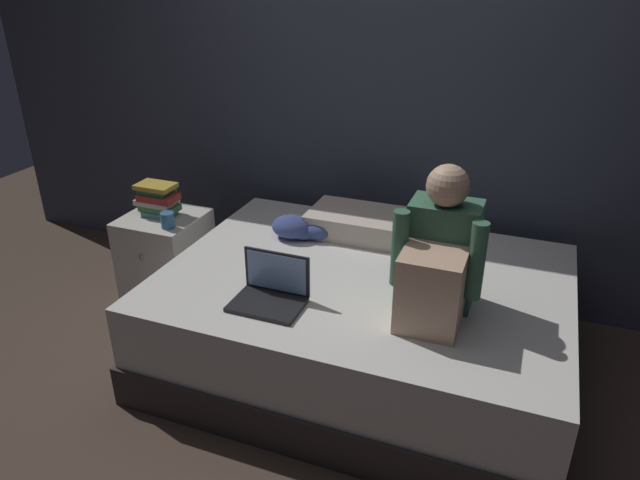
# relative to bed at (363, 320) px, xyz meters

# --- Properties ---
(ground_plane) EXTENTS (8.00, 8.00, 0.00)m
(ground_plane) POSITION_rel_bed_xyz_m (-0.20, -0.30, -0.26)
(ground_plane) COLOR #47382D
(wall_back) EXTENTS (5.60, 0.10, 2.70)m
(wall_back) POSITION_rel_bed_xyz_m (-0.20, 0.90, 1.09)
(wall_back) COLOR #383D4C
(wall_back) RESTS_ON ground_plane
(bed) EXTENTS (2.00, 1.50, 0.53)m
(bed) POSITION_rel_bed_xyz_m (0.00, 0.00, 0.00)
(bed) COLOR #332D2B
(bed) RESTS_ON ground_plane
(nightstand) EXTENTS (0.44, 0.46, 0.58)m
(nightstand) POSITION_rel_bed_xyz_m (-1.30, 0.16, 0.03)
(nightstand) COLOR beige
(nightstand) RESTS_ON ground_plane
(person_sitting) EXTENTS (0.39, 0.44, 0.66)m
(person_sitting) POSITION_rel_bed_xyz_m (0.38, -0.20, 0.52)
(person_sitting) COLOR #38664C
(person_sitting) RESTS_ON bed
(laptop) EXTENTS (0.32, 0.23, 0.22)m
(laptop) POSITION_rel_bed_xyz_m (-0.32, -0.40, 0.32)
(laptop) COLOR black
(laptop) RESTS_ON bed
(pillow) EXTENTS (0.56, 0.36, 0.13)m
(pillow) POSITION_rel_bed_xyz_m (-0.17, 0.45, 0.33)
(pillow) COLOR beige
(pillow) RESTS_ON bed
(book_stack) EXTENTS (0.25, 0.16, 0.19)m
(book_stack) POSITION_rel_bed_xyz_m (-1.33, 0.18, 0.41)
(book_stack) COLOR teal
(book_stack) RESTS_ON nightstand
(mug) EXTENTS (0.08, 0.08, 0.09)m
(mug) POSITION_rel_bed_xyz_m (-1.17, 0.04, 0.36)
(mug) COLOR teal
(mug) RESTS_ON nightstand
(clothes_pile) EXTENTS (0.34, 0.21, 0.12)m
(clothes_pile) POSITION_rel_bed_xyz_m (-0.46, 0.28, 0.32)
(clothes_pile) COLOR #3D4C8E
(clothes_pile) RESTS_ON bed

